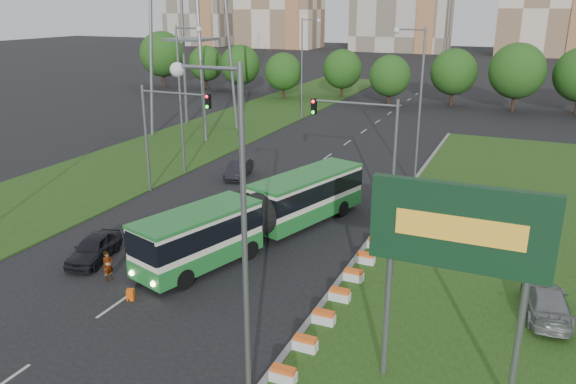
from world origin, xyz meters
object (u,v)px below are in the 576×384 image
at_px(articulated_bus, 259,213).
at_px(traffic_mast_left, 163,123).
at_px(billboard, 459,237).
at_px(traffic_mast_median, 370,140).
at_px(pedestrian, 108,266).
at_px(car_left_far, 239,169).
at_px(shopping_trolley, 131,295).
at_px(car_left_near, 94,248).
at_px(car_median, 547,302).

bearing_deg(articulated_bus, traffic_mast_left, 170.91).
bearing_deg(billboard, traffic_mast_median, 115.03).
distance_m(articulated_bus, pedestrian, 9.23).
height_order(billboard, traffic_mast_median, same).
bearing_deg(car_left_far, traffic_mast_left, -129.07).
distance_m(billboard, traffic_mast_left, 27.16).
xyz_separation_m(car_left_far, shopping_trolley, (4.89, -20.02, -0.41)).
xyz_separation_m(pedestrian, shopping_trolley, (2.33, -1.22, -0.54)).
relative_size(car_left_near, pedestrian, 2.59).
xyz_separation_m(traffic_mast_left, articulated_bus, (10.21, -5.07, -3.62)).
relative_size(traffic_mast_left, car_left_far, 1.91).
height_order(articulated_bus, shopping_trolley, articulated_bus).
bearing_deg(car_left_near, billboard, -24.45).
height_order(articulated_bus, car_median, articulated_bus).
height_order(pedestrian, shopping_trolley, pedestrian).
height_order(car_median, pedestrian, pedestrian).
bearing_deg(car_left_near, car_median, -5.52).
bearing_deg(traffic_mast_median, pedestrian, -124.94).
bearing_deg(car_left_far, pedestrian, -95.26).
bearing_deg(traffic_mast_left, traffic_mast_median, 3.77).
bearing_deg(billboard, car_left_near, 169.32).
bearing_deg(shopping_trolley, car_left_near, 128.12).
xyz_separation_m(car_left_near, shopping_trolley, (4.70, -2.83, -0.44)).
xyz_separation_m(traffic_mast_median, car_median, (10.88, -8.98, -4.53)).
bearing_deg(traffic_mast_median, billboard, -64.97).
bearing_deg(car_left_far, articulated_bus, -69.20).
bearing_deg(shopping_trolley, articulated_bus, 54.03).
xyz_separation_m(car_median, shopping_trolley, (-18.28, -6.15, -0.54)).
bearing_deg(car_median, shopping_trolley, 12.04).
xyz_separation_m(car_left_near, car_left_far, (-0.19, 17.19, -0.03)).
height_order(articulated_bus, pedestrian, articulated_bus).
bearing_deg(car_left_near, car_left_far, 76.85).
distance_m(billboard, car_median, 9.46).
distance_m(articulated_bus, car_left_near, 9.54).
xyz_separation_m(traffic_mast_median, car_left_near, (-12.09, -12.31, -4.63)).
xyz_separation_m(articulated_bus, car_median, (15.83, -2.91, -0.91)).
bearing_deg(traffic_mast_left, car_left_near, -74.85).
bearing_deg(billboard, traffic_mast_left, 146.45).
height_order(articulated_bus, car_left_far, articulated_bus).
height_order(traffic_mast_left, shopping_trolley, traffic_mast_left).
xyz_separation_m(billboard, car_left_far, (-19.75, 20.89, -5.47)).
distance_m(traffic_mast_left, shopping_trolley, 16.91).
height_order(traffic_mast_median, traffic_mast_left, same).
xyz_separation_m(billboard, car_median, (3.41, 7.02, -5.35)).
bearing_deg(car_left_far, car_left_near, -102.38).
distance_m(car_left_near, shopping_trolley, 5.50).
height_order(billboard, traffic_mast_left, same).
bearing_deg(traffic_mast_median, traffic_mast_left, -176.23).
bearing_deg(traffic_mast_median, car_left_near, -134.48).
xyz_separation_m(articulated_bus, pedestrian, (-4.78, -7.85, -0.91)).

